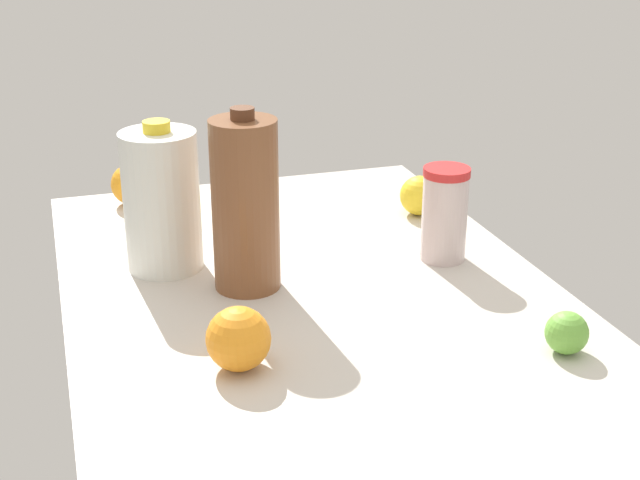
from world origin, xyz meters
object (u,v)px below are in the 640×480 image
(tumbler_cup, at_px, (445,214))
(lime_beside_bowl, at_px, (567,333))
(lemon_near_front, at_px, (236,207))
(orange_by_jug, at_px, (132,184))
(milk_jug, at_px, (162,201))
(orange_far_back, at_px, (238,339))
(chocolate_milk_jug, at_px, (245,205))
(lemon_loose, at_px, (420,195))

(tumbler_cup, relative_size, lime_beside_bowl, 2.72)
(tumbler_cup, height_order, lemon_near_front, tumbler_cup)
(lemon_near_front, xyz_separation_m, orange_by_jug, (-0.16, -0.17, 0.01))
(milk_jug, bearing_deg, orange_far_back, 7.14)
(milk_jug, bearing_deg, orange_by_jug, -176.78)
(tumbler_cup, relative_size, orange_by_jug, 2.00)
(milk_jug, distance_m, orange_far_back, 0.37)
(lemon_near_front, height_order, orange_far_back, orange_far_back)
(chocolate_milk_jug, height_order, lemon_loose, chocolate_milk_jug)
(lemon_near_front, height_order, lime_beside_bowl, lemon_near_front)
(milk_jug, distance_m, lemon_loose, 0.52)
(lemon_loose, bearing_deg, milk_jug, -78.25)
(lemon_near_front, bearing_deg, orange_by_jug, -133.44)
(milk_jug, xyz_separation_m, orange_by_jug, (-0.33, -0.02, -0.08))
(lemon_loose, bearing_deg, lime_beside_bowl, -2.19)
(tumbler_cup, xyz_separation_m, lemon_loose, (-0.21, 0.05, -0.04))
(chocolate_milk_jug, xyz_separation_m, milk_jug, (-0.11, -0.11, -0.02))
(lemon_loose, xyz_separation_m, orange_far_back, (0.46, -0.45, 0.01))
(orange_far_back, bearing_deg, lime_beside_bowl, 78.10)
(orange_far_back, bearing_deg, chocolate_milk_jug, 164.41)
(lime_beside_bowl, bearing_deg, tumbler_cup, -175.71)
(milk_jug, height_order, orange_by_jug, milk_jug)
(tumbler_cup, height_order, lemon_loose, tumbler_cup)
(orange_far_back, bearing_deg, lemon_loose, 135.46)
(lemon_near_front, relative_size, lime_beside_bowl, 1.04)
(lemon_near_front, relative_size, lemon_loose, 0.81)
(lime_beside_bowl, relative_size, orange_far_back, 0.69)
(tumbler_cup, relative_size, lemon_loose, 2.13)
(chocolate_milk_jug, distance_m, orange_by_jug, 0.47)
(chocolate_milk_jug, bearing_deg, lemon_loose, 119.35)
(lemon_loose, bearing_deg, chocolate_milk_jug, -60.65)
(chocolate_milk_jug, relative_size, lime_beside_bowl, 4.85)
(orange_by_jug, bearing_deg, lemon_near_front, 46.56)
(lemon_near_front, height_order, orange_by_jug, orange_by_jug)
(orange_by_jug, bearing_deg, orange_far_back, 5.27)
(lime_beside_bowl, bearing_deg, orange_by_jug, -147.41)
(lemon_loose, bearing_deg, orange_far_back, -44.54)
(milk_jug, xyz_separation_m, orange_far_back, (0.36, 0.04, -0.07))
(chocolate_milk_jug, height_order, lemon_near_front, chocolate_milk_jug)
(chocolate_milk_jug, height_order, milk_jug, chocolate_milk_jug)
(orange_by_jug, xyz_separation_m, orange_far_back, (0.69, 0.06, 0.00))
(tumbler_cup, distance_m, orange_far_back, 0.48)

